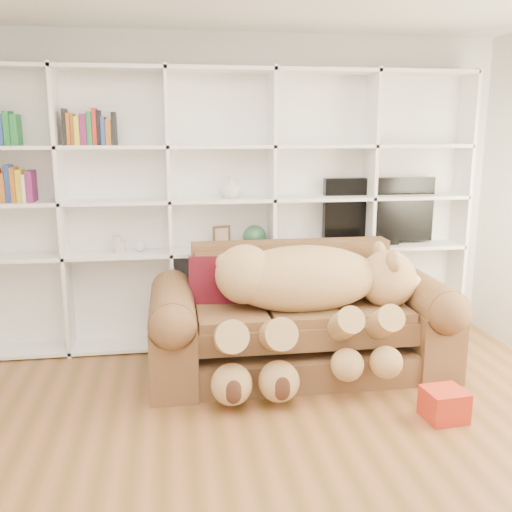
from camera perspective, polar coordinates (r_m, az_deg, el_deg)
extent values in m
plane|color=brown|center=(3.21, 0.88, -23.46)|extent=(5.00, 5.00, 0.00)
cube|color=silver|center=(5.11, -3.70, 6.45)|extent=(5.00, 0.02, 2.70)
cube|color=white|center=(5.09, -3.64, 4.73)|extent=(4.40, 0.03, 2.40)
cube|color=white|center=(5.00, -18.77, 3.94)|extent=(0.03, 0.35, 2.40)
cube|color=white|center=(4.92, -8.60, 4.34)|extent=(0.03, 0.35, 2.40)
cube|color=white|center=(4.99, 1.57, 4.60)|extent=(0.03, 0.35, 2.40)
cube|color=white|center=(5.22, 11.16, 4.71)|extent=(0.03, 0.35, 2.40)
cube|color=white|center=(5.58, 19.74, 4.70)|extent=(0.03, 0.35, 2.40)
cube|color=white|center=(5.23, -3.31, -8.32)|extent=(4.40, 0.35, 0.03)
cube|color=white|center=(5.00, -3.42, 0.51)|extent=(4.40, 0.35, 0.03)
cube|color=white|center=(4.92, -3.49, 5.64)|extent=(4.40, 0.35, 0.03)
cube|color=white|center=(4.89, -3.56, 10.88)|extent=(4.40, 0.35, 0.03)
cube|color=white|center=(4.91, -3.66, 18.13)|extent=(4.40, 0.35, 0.03)
cube|color=brown|center=(4.63, 4.39, -9.98)|extent=(2.22, 0.90, 0.23)
cube|color=brown|center=(4.49, 4.53, -5.96)|extent=(1.65, 0.74, 0.32)
cube|color=brown|center=(4.82, 3.45, -1.90)|extent=(1.65, 0.21, 0.58)
cube|color=brown|center=(4.46, -8.27, -8.56)|extent=(0.34, 1.01, 0.58)
cube|color=brown|center=(4.88, 15.98, -7.07)|extent=(0.34, 1.01, 0.58)
cylinder|color=brown|center=(4.37, -8.39, -4.99)|extent=(0.34, 0.95, 0.34)
cylinder|color=brown|center=(4.80, 16.19, -3.78)|extent=(0.34, 0.95, 0.34)
ellipsoid|color=tan|center=(4.38, 4.75, -2.26)|extent=(1.19, 0.57, 0.51)
sphere|color=tan|center=(4.29, -1.12, -1.83)|extent=(0.45, 0.45, 0.45)
sphere|color=tan|center=(4.59, 13.01, -2.26)|extent=(0.45, 0.45, 0.45)
sphere|color=beige|center=(4.67, 14.97, -2.89)|extent=(0.23, 0.23, 0.23)
sphere|color=#432418|center=(4.70, 15.94, -2.96)|extent=(0.07, 0.07, 0.07)
ellipsoid|color=tan|center=(4.39, 13.63, -0.46)|extent=(0.11, 0.18, 0.18)
ellipsoid|color=tan|center=(4.68, 12.18, 0.40)|extent=(0.11, 0.18, 0.18)
sphere|color=tan|center=(4.25, -3.04, -0.70)|extent=(0.15, 0.15, 0.15)
cylinder|color=tan|center=(4.19, 8.53, -7.00)|extent=(0.19, 0.55, 0.40)
cylinder|color=tan|center=(4.28, 12.23, -6.73)|extent=(0.19, 0.55, 0.40)
cylinder|color=tan|center=(4.05, -2.77, -8.19)|extent=(0.23, 0.63, 0.46)
cylinder|color=tan|center=(4.09, 1.85, -7.96)|extent=(0.23, 0.63, 0.46)
sphere|color=tan|center=(4.12, 9.15, -10.75)|extent=(0.24, 0.24, 0.24)
sphere|color=tan|center=(4.21, 12.94, -10.38)|extent=(0.24, 0.24, 0.24)
sphere|color=tan|center=(3.99, -2.47, -12.65)|extent=(0.29, 0.29, 0.29)
sphere|color=tan|center=(4.04, 2.28, -12.36)|extent=(0.29, 0.29, 0.29)
cube|color=#520E12|center=(4.55, -4.10, -2.63)|extent=(0.43, 0.27, 0.43)
cube|color=red|center=(4.10, 18.30, -13.91)|extent=(0.28, 0.26, 0.21)
cube|color=black|center=(5.31, 12.15, 4.54)|extent=(1.02, 0.08, 0.58)
cube|color=black|center=(5.36, 12.01, 1.45)|extent=(0.34, 0.18, 0.04)
cube|color=#52311C|center=(4.97, -3.46, 1.90)|extent=(0.16, 0.07, 0.20)
sphere|color=#2E5B3C|center=(5.01, -0.14, 1.93)|extent=(0.21, 0.21, 0.21)
cylinder|color=beige|center=(4.98, -13.68, 1.15)|extent=(0.09, 0.09, 0.14)
cylinder|color=beige|center=(4.98, -13.24, 0.94)|extent=(0.06, 0.06, 0.10)
sphere|color=silver|center=(4.97, -11.56, 1.01)|extent=(0.10, 0.10, 0.10)
imported|color=beige|center=(4.92, -2.55, 6.93)|extent=(0.20, 0.20, 0.19)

